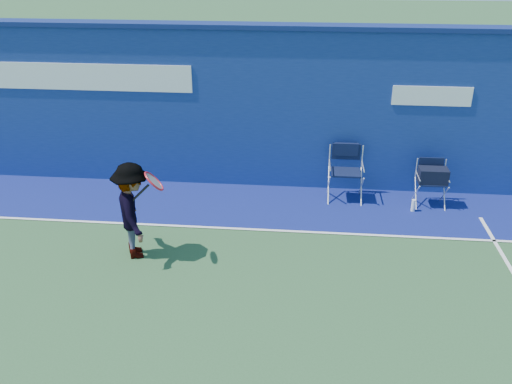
# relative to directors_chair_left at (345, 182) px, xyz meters

# --- Properties ---
(ground) EXTENTS (80.00, 80.00, 0.00)m
(ground) POSITION_rel_directors_chair_left_xyz_m (-2.15, -4.57, -0.34)
(ground) COLOR #2B522D
(ground) RESTS_ON ground
(stadium_wall) EXTENTS (24.00, 0.50, 3.08)m
(stadium_wall) POSITION_rel_directors_chair_left_xyz_m (-2.15, 0.63, 1.21)
(stadium_wall) COLOR navy
(stadium_wall) RESTS_ON ground
(out_of_bounds_strip) EXTENTS (24.00, 1.80, 0.01)m
(out_of_bounds_strip) POSITION_rel_directors_chair_left_xyz_m (-2.15, -0.47, -0.33)
(out_of_bounds_strip) COLOR navy
(out_of_bounds_strip) RESTS_ON ground
(court_lines) EXTENTS (24.00, 12.00, 0.01)m
(court_lines) POSITION_rel_directors_chair_left_xyz_m (-2.15, -3.97, -0.33)
(court_lines) COLOR white
(court_lines) RESTS_ON out_of_bounds_strip
(directors_chair_left) EXTENTS (0.60, 0.56, 1.02)m
(directors_chair_left) POSITION_rel_directors_chair_left_xyz_m (0.00, 0.00, 0.00)
(directors_chair_left) COLOR silver
(directors_chair_left) RESTS_ON ground
(directors_chair_right) EXTENTS (0.51, 0.45, 0.85)m
(directors_chair_right) POSITION_rel_directors_chair_left_xyz_m (1.54, -0.12, 0.02)
(directors_chair_right) COLOR silver
(directors_chair_right) RESTS_ON ground
(water_bottle) EXTENTS (0.07, 0.07, 0.23)m
(water_bottle) POSITION_rel_directors_chair_left_xyz_m (1.21, -0.41, -0.22)
(water_bottle) COLOR white
(water_bottle) RESTS_ON ground
(tennis_player) EXTENTS (1.04, 1.12, 1.52)m
(tennis_player) POSITION_rel_directors_chair_left_xyz_m (-3.30, -2.30, 0.42)
(tennis_player) COLOR #EA4738
(tennis_player) RESTS_ON ground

